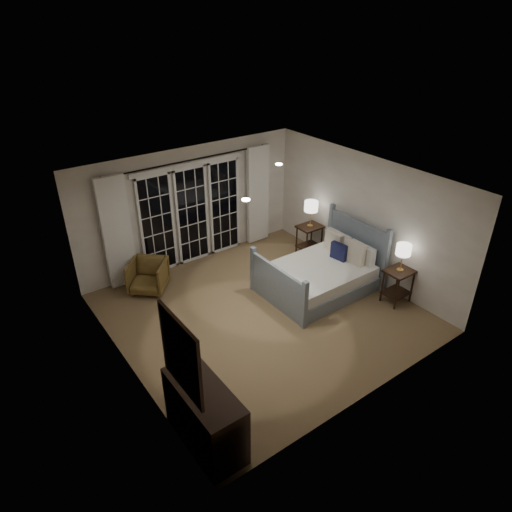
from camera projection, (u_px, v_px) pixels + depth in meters
floor at (262, 312)px, 8.34m from camera, size 5.00×5.00×0.00m
ceiling at (263, 183)px, 7.12m from camera, size 5.00×5.00×0.00m
wall_left at (121, 303)px, 6.45m from camera, size 0.02×5.00×2.50m
wall_right at (363, 217)px, 9.01m from camera, size 0.02×5.00×2.50m
wall_back at (191, 206)px, 9.50m from camera, size 5.00×0.02×2.50m
wall_front at (376, 327)px, 5.97m from camera, size 5.00×0.02×2.50m
french_doors at (192, 214)px, 9.55m from camera, size 2.50×0.04×2.20m
curtain_rod at (190, 160)px, 8.94m from camera, size 3.50×0.03×0.03m
curtain_left at (117, 233)px, 8.61m from camera, size 0.55×0.10×2.25m
curtain_right at (258, 195)px, 10.31m from camera, size 0.55×0.10×2.25m
downlight_a at (279, 164)px, 7.96m from camera, size 0.12×0.12×0.01m
downlight_b at (246, 200)px, 6.54m from camera, size 0.12×0.12×0.01m
bed at (321, 274)px, 8.90m from camera, size 2.09×1.49×1.21m
nightstand_left at (398, 281)px, 8.45m from camera, size 0.52×0.42×0.68m
nightstand_right at (309, 235)px, 10.08m from camera, size 0.53×0.42×0.68m
lamp_left at (404, 250)px, 8.13m from camera, size 0.27×0.27×0.53m
lamp_right at (311, 207)px, 9.75m from camera, size 0.30×0.30×0.58m
armchair at (148, 276)px, 8.85m from camera, size 0.97×0.97×0.63m
dresser at (205, 415)px, 5.71m from camera, size 0.53×1.26×0.89m
mirror at (181, 355)px, 5.05m from camera, size 0.05×0.85×1.00m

